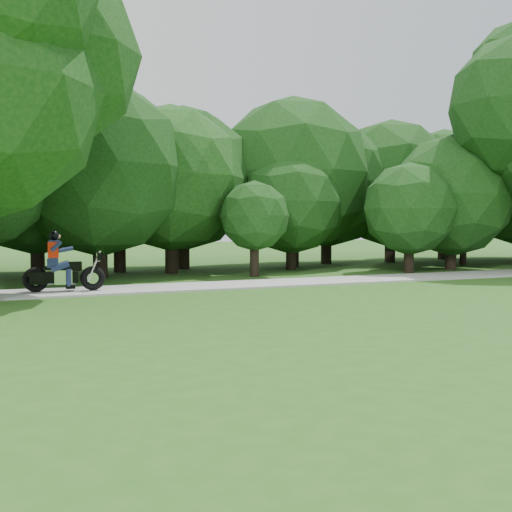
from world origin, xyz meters
TOP-DOWN VIEW (x-y plane):
  - walkway at (0.00, 8.00)m, footprint 60.00×2.20m
  - tree_line at (1.86, 14.38)m, footprint 39.16×12.75m
  - touring_motorcycle at (-8.27, 7.99)m, footprint 2.17×0.81m

SIDE VIEW (x-z plane):
  - walkway at x=0.00m, z-range 0.00..0.06m
  - touring_motorcycle at x=-8.27m, z-range -0.17..1.49m
  - tree_line at x=1.86m, z-range -0.17..7.41m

